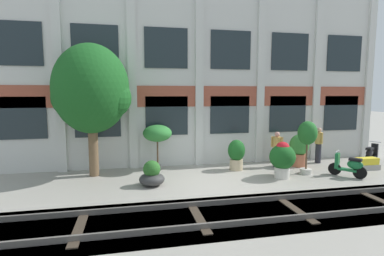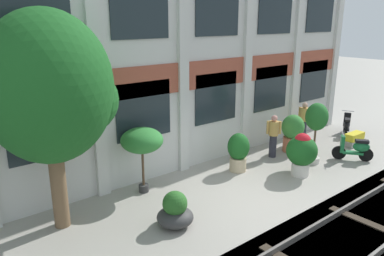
# 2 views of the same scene
# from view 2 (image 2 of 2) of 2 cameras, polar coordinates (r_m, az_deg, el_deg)

# --- Properties ---
(ground_plane) EXTENTS (80.00, 80.00, 0.00)m
(ground_plane) POSITION_cam_2_polar(r_m,az_deg,el_deg) (10.74, 8.03, -10.68)
(ground_plane) COLOR #9E998E
(apartment_facade) EXTENTS (17.75, 0.64, 9.00)m
(apartment_facade) POSITION_cam_2_polar(r_m,az_deg,el_deg) (11.86, -2.29, 14.49)
(apartment_facade) COLOR silver
(apartment_facade) RESTS_ON ground
(rail_tracks) EXTENTS (25.39, 2.80, 0.43)m
(rail_tracks) POSITION_cam_2_polar(r_m,az_deg,el_deg) (9.39, 21.41, -16.98)
(rail_tracks) COLOR #423F3A
(rail_tracks) RESTS_ON ground
(broadleaf_tree) EXTENTS (3.01, 2.87, 5.11)m
(broadleaf_tree) POSITION_cam_2_polar(r_m,az_deg,el_deg) (8.82, -21.05, 5.17)
(broadleaf_tree) COLOR brown
(broadleaf_tree) RESTS_ON ground
(potted_plant_square_trough) EXTENTS (1.02, 0.47, 0.51)m
(potted_plant_square_trough) POSITION_cam_2_polar(r_m,az_deg,el_deg) (16.20, 23.48, -1.59)
(potted_plant_square_trough) COLOR gray
(potted_plant_square_trough) RESTS_ON ground
(potted_plant_ribbed_drum) EXTENTS (0.72, 0.72, 1.29)m
(potted_plant_ribbed_drum) POSITION_cam_2_polar(r_m,az_deg,el_deg) (12.34, 7.08, -3.44)
(potted_plant_ribbed_drum) COLOR tan
(potted_plant_ribbed_drum) RESTS_ON ground
(potted_plant_wide_bowl) EXTENTS (0.90, 0.90, 0.90)m
(potted_plant_wide_bowl) POSITION_cam_2_polar(r_m,az_deg,el_deg) (9.26, -2.60, -12.66)
(potted_plant_wide_bowl) COLOR #333333
(potted_plant_wide_bowl) RESTS_ON ground
(potted_plant_stone_basin) EXTENTS (0.84, 0.84, 1.42)m
(potted_plant_stone_basin) POSITION_cam_2_polar(r_m,az_deg,el_deg) (14.52, 15.09, -0.55)
(potted_plant_stone_basin) COLOR #B76647
(potted_plant_stone_basin) RESTS_ON ground
(potted_plant_glazed_jar) EXTENTS (0.98, 0.98, 1.41)m
(potted_plant_glazed_jar) POSITION_cam_2_polar(r_m,az_deg,el_deg) (12.36, 16.37, -3.48)
(potted_plant_glazed_jar) COLOR beige
(potted_plant_glazed_jar) RESTS_ON ground
(potted_plant_tall_urn) EXTENTS (1.20, 1.20, 1.93)m
(potted_plant_tall_urn) POSITION_cam_2_polar(r_m,az_deg,el_deg) (10.58, -7.64, -2.02)
(potted_plant_tall_urn) COLOR #333333
(potted_plant_tall_urn) RESTS_ON ground
(potted_plant_low_pan) EXTENTS (0.76, 0.76, 2.14)m
(potted_plant_low_pan) POSITION_cam_2_polar(r_m,az_deg,el_deg) (13.35, 18.44, 1.14)
(potted_plant_low_pan) COLOR beige
(potted_plant_low_pan) RESTS_ON ground
(scooter_near_curb) EXTENTS (0.90, 1.16, 0.98)m
(scooter_near_curb) POSITION_cam_2_polar(r_m,az_deg,el_deg) (14.42, 23.58, -2.89)
(scooter_near_curb) COLOR black
(scooter_near_curb) RESTS_ON ground
(scooter_second_parked) EXTENTS (1.25, 0.79, 0.98)m
(scooter_second_parked) POSITION_cam_2_polar(r_m,az_deg,el_deg) (17.45, 22.51, 0.42)
(scooter_second_parked) COLOR black
(scooter_second_parked) RESTS_ON ground
(resident_by_doorway) EXTENTS (0.40, 0.40, 1.56)m
(resident_by_doorway) POSITION_cam_2_polar(r_m,az_deg,el_deg) (13.75, 12.31, -1.03)
(resident_by_doorway) COLOR #282833
(resident_by_doorway) RESTS_ON ground
(resident_watching_tracks) EXTENTS (0.34, 0.53, 1.66)m
(resident_watching_tracks) POSITION_cam_2_polar(r_m,az_deg,el_deg) (15.68, 16.65, 1.00)
(resident_watching_tracks) COLOR #282833
(resident_watching_tracks) RESTS_ON ground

